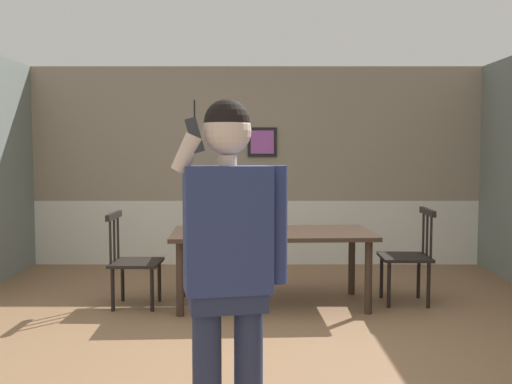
# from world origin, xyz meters

# --- Properties ---
(ground_plane) EXTENTS (7.20, 7.20, 0.00)m
(ground_plane) POSITION_xyz_m (0.00, 0.00, 0.00)
(ground_plane) COLOR #846042
(room_back_partition) EXTENTS (5.99, 0.17, 2.60)m
(room_back_partition) POSITION_xyz_m (0.00, 3.27, 1.25)
(room_back_partition) COLOR gray
(room_back_partition) RESTS_ON ground_plane
(dining_table) EXTENTS (1.98, 1.02, 0.72)m
(dining_table) POSITION_xyz_m (0.15, 1.22, 0.65)
(dining_table) COLOR #38281E
(dining_table) RESTS_ON ground_plane
(chair_near_window) EXTENTS (0.48, 0.48, 0.94)m
(chair_near_window) POSITION_xyz_m (1.51, 1.28, 0.47)
(chair_near_window) COLOR black
(chair_near_window) RESTS_ON ground_plane
(chair_by_doorway) EXTENTS (0.47, 0.47, 0.91)m
(chair_by_doorway) POSITION_xyz_m (-1.20, 1.16, 0.45)
(chair_by_doorway) COLOR black
(chair_by_doorway) RESTS_ON ground_plane
(person_figure) EXTENTS (0.55, 0.30, 1.75)m
(person_figure) POSITION_xyz_m (-0.13, -1.66, 1.02)
(person_figure) COLOR #282E49
(person_figure) RESTS_ON ground_plane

